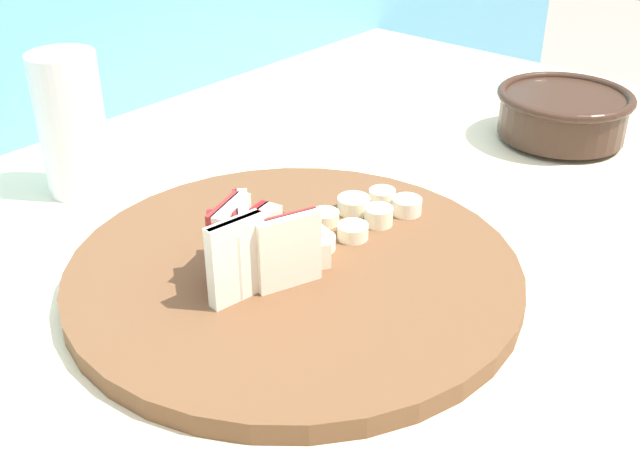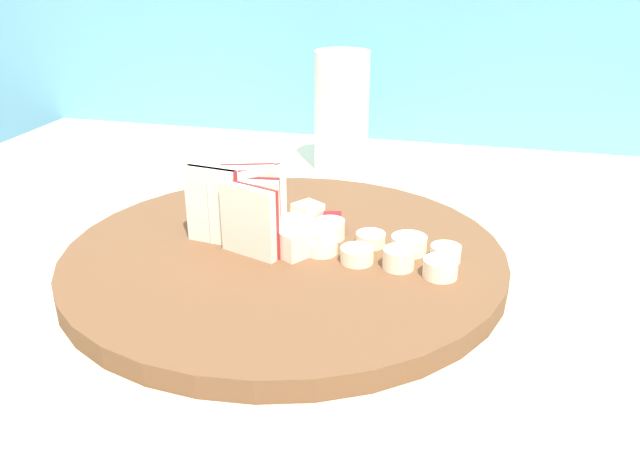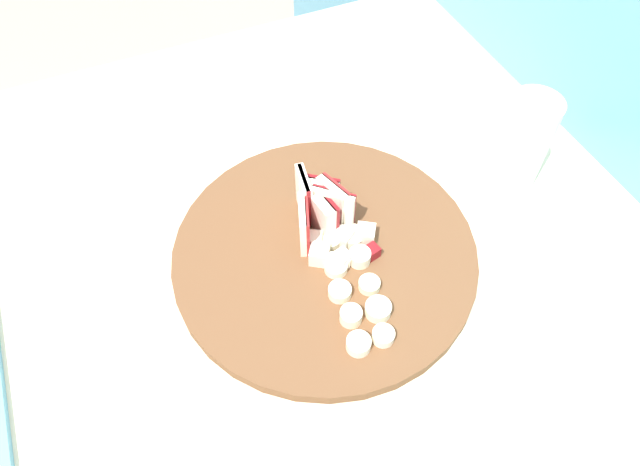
% 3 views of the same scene
% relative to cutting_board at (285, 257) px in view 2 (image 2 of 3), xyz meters
% --- Properties ---
extents(tile_backsplash, '(2.40, 0.04, 1.38)m').
position_rel_cutting_board_xyz_m(tile_backsplash, '(0.09, 0.42, -0.22)').
color(tile_backsplash, '#5BA3C1').
rests_on(tile_backsplash, ground).
extents(cutting_board, '(0.35, 0.35, 0.02)m').
position_rel_cutting_board_xyz_m(cutting_board, '(0.00, 0.00, 0.00)').
color(cutting_board, brown).
rests_on(cutting_board, tiled_countertop).
extents(apple_wedge_fan, '(0.09, 0.08, 0.06)m').
position_rel_cutting_board_xyz_m(apple_wedge_fan, '(-0.04, 0.01, 0.04)').
color(apple_wedge_fan, '#A32323').
rests_on(apple_wedge_fan, cutting_board).
extents(apple_dice_pile, '(0.09, 0.09, 0.02)m').
position_rel_cutting_board_xyz_m(apple_dice_pile, '(0.01, 0.01, 0.02)').
color(apple_dice_pile, maroon).
rests_on(apple_dice_pile, cutting_board).
extents(banana_slice_rows, '(0.16, 0.08, 0.02)m').
position_rel_cutting_board_xyz_m(banana_slice_rows, '(0.06, 0.01, 0.01)').
color(banana_slice_rows, beige).
rests_on(banana_slice_rows, cutting_board).
extents(small_jar, '(0.06, 0.06, 0.13)m').
position_rel_cutting_board_xyz_m(small_jar, '(-0.01, 0.26, 0.06)').
color(small_jar, white).
rests_on(small_jar, tiled_countertop).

